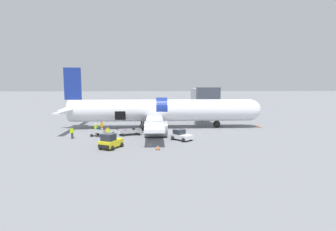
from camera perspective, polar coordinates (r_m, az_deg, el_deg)
name	(u,v)px	position (r m, az deg, el deg)	size (l,w,h in m)	color
ground_plane	(170,131)	(41.43, 0.46, -3.50)	(500.00, 500.00, 0.00)	slate
jet_bridge_stub	(204,97)	(51.91, 7.75, 4.02)	(4.11, 11.98, 6.87)	#4C4C51
airplane	(159,111)	(44.36, -1.95, 0.97)	(34.55, 29.28, 10.14)	silver
baggage_tug_lead	(181,135)	(35.10, 2.87, -4.37)	(3.00, 3.08, 1.41)	silver
baggage_tug_mid	(110,142)	(31.31, -12.43, -5.62)	(2.79, 3.24, 1.78)	yellow
baggage_cart_loading	(100,132)	(38.74, -14.51, -3.55)	(3.38, 2.48, 1.24)	#B7BABF
baggage_cart_queued	(131,132)	(39.05, -8.08, -3.55)	(4.19, 2.62, 0.97)	#999BA0
ground_crew_loader_a	(72,132)	(38.29, -20.16, -3.47)	(0.56, 0.48, 1.63)	#2D2D33
ground_crew_loader_b	(96,128)	(41.00, -15.43, -2.70)	(0.50, 0.50, 1.55)	black
ground_crew_driver	(108,133)	(36.35, -12.97, -3.69)	(0.60, 0.47, 1.71)	black
ground_crew_supervisor	(102,127)	(41.51, -14.22, -2.36)	(0.57, 0.58, 1.81)	#1E2338
suitcase_on_tarmac_upright	(113,136)	(37.12, -11.86, -4.31)	(0.57, 0.43, 0.81)	#4C1E1E
safety_cone_nose	(259,126)	(47.96, 19.20, -2.14)	(0.60, 0.60, 0.60)	black
safety_cone_engine_left	(158,147)	(29.99, -2.22, -6.96)	(0.44, 0.44, 0.59)	black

